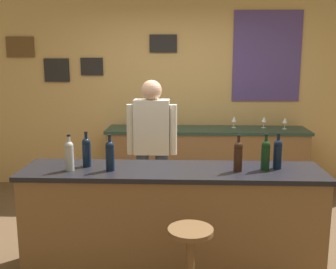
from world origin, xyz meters
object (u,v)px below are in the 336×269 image
object	(u,v)px
wine_bottle_f	(278,153)
wine_glass_b	(234,120)
wine_bottle_b	(87,151)
wine_bottle_a	(69,155)
wine_bottle_e	(265,154)
bar_stool	(190,258)
wine_glass_d	(285,121)
coffee_mug	(154,126)
wine_glass_a	(134,119)
bartender	(152,146)
wine_bottle_c	(110,155)
wine_glass_c	(264,120)
wine_bottle_d	(238,155)

from	to	relation	value
wine_bottle_f	wine_glass_b	size ratio (longest dim) A/B	1.97
wine_bottle_b	wine_bottle_f	bearing A→B (deg)	0.06
wine_bottle_a	wine_bottle_e	bearing A→B (deg)	3.12
bar_stool	wine_glass_d	distance (m)	3.06
coffee_mug	wine_bottle_f	bearing A→B (deg)	-58.39
wine_glass_a	coffee_mug	size ratio (longest dim) A/B	1.24
bartender	wine_bottle_a	world-z (taller)	bartender
wine_glass_b	coffee_mug	distance (m)	1.09
wine_bottle_c	wine_glass_c	xyz separation A→B (m)	(1.69, 2.22, -0.05)
wine_glass_a	wine_glass_b	size ratio (longest dim) A/B	1.00
bar_stool	wine_bottle_f	distance (m)	1.18
wine_bottle_a	coffee_mug	size ratio (longest dim) A/B	2.45
bar_stool	wine_bottle_a	world-z (taller)	wine_bottle_a
bartender	bar_stool	distance (m)	1.58
wine_bottle_b	wine_bottle_a	bearing A→B (deg)	-130.29
wine_bottle_a	wine_bottle_c	bearing A→B (deg)	2.42
wine_bottle_d	wine_glass_d	world-z (taller)	wine_bottle_d
wine_bottle_f	wine_glass_a	distance (m)	2.56
wine_glass_b	wine_glass_d	world-z (taller)	same
bar_stool	wine_bottle_d	size ratio (longest dim) A/B	2.22
bartender	wine_glass_d	world-z (taller)	bartender
bartender	wine_bottle_b	distance (m)	0.91
bar_stool	wine_bottle_b	xyz separation A→B (m)	(-0.89, 0.71, 0.60)
wine_bottle_f	wine_glass_c	world-z (taller)	wine_bottle_f
wine_bottle_f	wine_bottle_a	bearing A→B (deg)	-175.62
bartender	wine_glass_a	xyz separation A→B (m)	(-0.35, 1.35, 0.07)
wine_glass_a	bar_stool	bearing A→B (deg)	-75.31
bar_stool	wine_glass_c	size ratio (longest dim) A/B	4.39
wine_glass_b	wine_glass_c	distance (m)	0.40
wine_bottle_a	wine_glass_c	distance (m)	3.01
bar_stool	wine_bottle_c	world-z (taller)	wine_bottle_c
wine_bottle_e	wine_glass_d	bearing A→B (deg)	72.32
bar_stool	wine_bottle_a	bearing A→B (deg)	149.96
wine_glass_b	bar_stool	bearing A→B (deg)	-102.51
wine_bottle_a	bartender	bearing A→B (deg)	55.27
wine_glass_c	wine_glass_d	bearing A→B (deg)	-17.97
wine_bottle_b	coffee_mug	distance (m)	1.99
wine_bottle_a	wine_bottle_c	world-z (taller)	same
wine_bottle_e	wine_glass_d	world-z (taller)	wine_bottle_e
wine_bottle_d	wine_glass_c	world-z (taller)	wine_bottle_d
wine_bottle_b	wine_glass_d	size ratio (longest dim) A/B	1.97
bartender	wine_bottle_c	distance (m)	0.92
wine_bottle_e	coffee_mug	size ratio (longest dim) A/B	2.45
wine_glass_a	wine_glass_b	world-z (taller)	same
wine_bottle_f	wine_bottle_d	bearing A→B (deg)	-164.54
bartender	wine_bottle_d	size ratio (longest dim) A/B	5.29
bar_stool	wine_glass_c	distance (m)	3.04
wine_bottle_f	wine_glass_a	xyz separation A→B (m)	(-1.47, 2.10, -0.05)
bartender	wine_glass_c	bearing A→B (deg)	43.75
wine_bottle_a	wine_glass_d	world-z (taller)	wine_bottle_a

